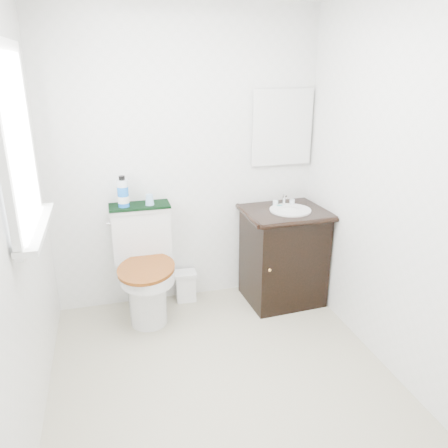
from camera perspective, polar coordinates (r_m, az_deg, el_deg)
name	(u,v)px	position (r m, az deg, el deg)	size (l,w,h in m)	color
floor	(224,380)	(3.02, 0.05, -19.75)	(2.40, 2.40, 0.00)	#A49F84
wall_back	(186,162)	(3.57, -5.05, 8.07)	(2.40, 2.40, 0.00)	white
wall_front	(326,316)	(1.41, 13.24, -11.64)	(2.40, 2.40, 0.00)	white
wall_left	(11,222)	(2.41, -26.07, 0.25)	(2.40, 2.40, 0.00)	white
wall_right	(395,191)	(2.92, 21.47, 4.05)	(2.40, 2.40, 0.00)	white
window	(15,143)	(2.57, -25.66, 9.52)	(0.02, 0.70, 0.90)	white
mirror	(282,128)	(3.74, 7.58, 12.38)	(0.50, 0.02, 0.60)	silver
toilet	(145,271)	(3.57, -10.29, -6.08)	(0.53, 0.70, 0.89)	silver
vanity	(283,253)	(3.75, 7.78, -3.83)	(0.68, 0.59, 0.92)	black
trash_bin	(186,286)	(3.83, -5.04, -8.02)	(0.19, 0.16, 0.27)	white
towel	(139,206)	(3.50, -11.00, 2.36)	(0.47, 0.22, 0.02)	black
mouthwash_bottle	(123,193)	(3.44, -13.06, 4.00)	(0.08, 0.08, 0.24)	blue
cup	(150,200)	(3.46, -9.70, 3.16)	(0.07, 0.07, 0.08)	#83AED7
soap_bar	(280,206)	(3.68, 7.28, 2.39)	(0.07, 0.04, 0.02)	#187773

